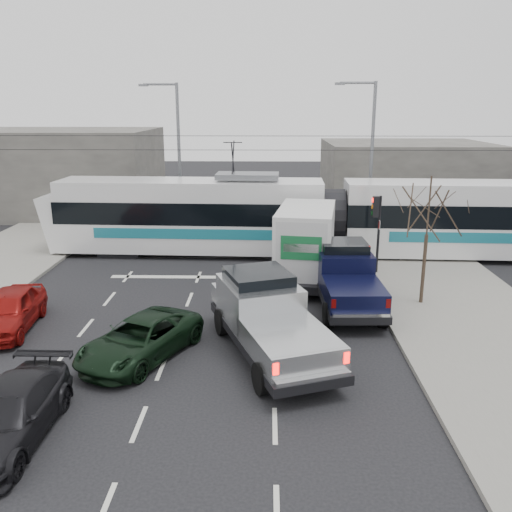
{
  "coord_description": "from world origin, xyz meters",
  "views": [
    {
      "loc": [
        1.48,
        -17.85,
        7.69
      ],
      "look_at": [
        1.03,
        3.26,
        1.8
      ],
      "focal_mm": 38.0,
      "sensor_mm": 36.0,
      "label": 1
    }
  ],
  "objects_px": {
    "red_car": "(9,310)",
    "dark_car": "(9,415)",
    "street_lamp_near": "(369,152)",
    "street_lamp_far": "(176,149)",
    "tram": "(332,217)",
    "traffic_signal": "(377,218)",
    "silver_pickup": "(267,315)",
    "navy_pickup": "(346,276)",
    "bare_tree": "(429,212)",
    "green_car": "(140,339)",
    "box_truck": "(307,243)"
  },
  "relations": [
    {
      "from": "street_lamp_near",
      "to": "dark_car",
      "type": "xyz_separation_m",
      "value": [
        -11.9,
        -20.71,
        -4.46
      ]
    },
    {
      "from": "tram",
      "to": "box_truck",
      "type": "xyz_separation_m",
      "value": [
        -1.61,
        -4.01,
        -0.4
      ]
    },
    {
      "from": "silver_pickup",
      "to": "green_car",
      "type": "distance_m",
      "value": 4.05
    },
    {
      "from": "silver_pickup",
      "to": "navy_pickup",
      "type": "xyz_separation_m",
      "value": [
        3.1,
        4.17,
        -0.01
      ]
    },
    {
      "from": "bare_tree",
      "to": "dark_car",
      "type": "height_order",
      "value": "bare_tree"
    },
    {
      "from": "box_truck",
      "to": "green_car",
      "type": "height_order",
      "value": "box_truck"
    },
    {
      "from": "street_lamp_near",
      "to": "tram",
      "type": "bearing_deg",
      "value": -120.9
    },
    {
      "from": "street_lamp_far",
      "to": "tram",
      "type": "height_order",
      "value": "street_lamp_far"
    },
    {
      "from": "traffic_signal",
      "to": "red_car",
      "type": "height_order",
      "value": "traffic_signal"
    },
    {
      "from": "street_lamp_far",
      "to": "navy_pickup",
      "type": "distance_m",
      "value": 16.57
    },
    {
      "from": "navy_pickup",
      "to": "green_car",
      "type": "bearing_deg",
      "value": -147.44
    },
    {
      "from": "bare_tree",
      "to": "tram",
      "type": "distance_m",
      "value": 8.09
    },
    {
      "from": "red_car",
      "to": "dark_car",
      "type": "bearing_deg",
      "value": -70.96
    },
    {
      "from": "tram",
      "to": "red_car",
      "type": "distance_m",
      "value": 16.12
    },
    {
      "from": "traffic_signal",
      "to": "tram",
      "type": "bearing_deg",
      "value": 115.05
    },
    {
      "from": "box_truck",
      "to": "red_car",
      "type": "xyz_separation_m",
      "value": [
        -10.87,
        -6.11,
        -0.96
      ]
    },
    {
      "from": "traffic_signal",
      "to": "street_lamp_near",
      "type": "xyz_separation_m",
      "value": [
        0.84,
        7.5,
        2.37
      ]
    },
    {
      "from": "navy_pickup",
      "to": "green_car",
      "type": "height_order",
      "value": "navy_pickup"
    },
    {
      "from": "bare_tree",
      "to": "street_lamp_far",
      "type": "bearing_deg",
      "value": 131.12
    },
    {
      "from": "tram",
      "to": "silver_pickup",
      "type": "relative_size",
      "value": 4.08
    },
    {
      "from": "silver_pickup",
      "to": "red_car",
      "type": "bearing_deg",
      "value": 151.11
    },
    {
      "from": "street_lamp_far",
      "to": "traffic_signal",
      "type": "bearing_deg",
      "value": -41.72
    },
    {
      "from": "street_lamp_far",
      "to": "tram",
      "type": "relative_size",
      "value": 0.31
    },
    {
      "from": "silver_pickup",
      "to": "navy_pickup",
      "type": "relative_size",
      "value": 1.21
    },
    {
      "from": "street_lamp_near",
      "to": "silver_pickup",
      "type": "relative_size",
      "value": 1.27
    },
    {
      "from": "bare_tree",
      "to": "tram",
      "type": "bearing_deg",
      "value": 110.19
    },
    {
      "from": "silver_pickup",
      "to": "bare_tree",
      "type": "bearing_deg",
      "value": 14.72
    },
    {
      "from": "traffic_signal",
      "to": "box_truck",
      "type": "distance_m",
      "value": 3.43
    },
    {
      "from": "street_lamp_near",
      "to": "navy_pickup",
      "type": "distance_m",
      "value": 12.46
    },
    {
      "from": "bare_tree",
      "to": "green_car",
      "type": "bearing_deg",
      "value": -154.38
    },
    {
      "from": "silver_pickup",
      "to": "green_car",
      "type": "relative_size",
      "value": 1.53
    },
    {
      "from": "tram",
      "to": "green_car",
      "type": "height_order",
      "value": "tram"
    },
    {
      "from": "bare_tree",
      "to": "green_car",
      "type": "height_order",
      "value": "bare_tree"
    },
    {
      "from": "dark_car",
      "to": "traffic_signal",
      "type": "bearing_deg",
      "value": 50.76
    },
    {
      "from": "silver_pickup",
      "to": "dark_car",
      "type": "bearing_deg",
      "value": -160.02
    },
    {
      "from": "street_lamp_far",
      "to": "box_truck",
      "type": "relative_size",
      "value": 1.27
    },
    {
      "from": "red_car",
      "to": "dark_car",
      "type": "relative_size",
      "value": 0.94
    },
    {
      "from": "navy_pickup",
      "to": "silver_pickup",
      "type": "bearing_deg",
      "value": -128.38
    },
    {
      "from": "street_lamp_near",
      "to": "box_truck",
      "type": "xyz_separation_m",
      "value": [
        -4.05,
        -8.09,
        -3.43
      ]
    },
    {
      "from": "traffic_signal",
      "to": "box_truck",
      "type": "relative_size",
      "value": 0.51
    },
    {
      "from": "traffic_signal",
      "to": "red_car",
      "type": "bearing_deg",
      "value": -154.54
    },
    {
      "from": "street_lamp_far",
      "to": "red_car",
      "type": "bearing_deg",
      "value": -101.91
    },
    {
      "from": "bare_tree",
      "to": "dark_car",
      "type": "distance_m",
      "value": 15.59
    },
    {
      "from": "red_car",
      "to": "silver_pickup",
      "type": "bearing_deg",
      "value": -15.09
    },
    {
      "from": "box_truck",
      "to": "traffic_signal",
      "type": "bearing_deg",
      "value": 18.9
    },
    {
      "from": "traffic_signal",
      "to": "navy_pickup",
      "type": "height_order",
      "value": "traffic_signal"
    },
    {
      "from": "bare_tree",
      "to": "tram",
      "type": "height_order",
      "value": "tram"
    },
    {
      "from": "silver_pickup",
      "to": "box_truck",
      "type": "relative_size",
      "value": 1.0
    },
    {
      "from": "street_lamp_near",
      "to": "tram",
      "type": "xyz_separation_m",
      "value": [
        -2.44,
        -4.08,
        -3.03
      ]
    },
    {
      "from": "tram",
      "to": "bare_tree",
      "type": "bearing_deg",
      "value": -67.66
    }
  ]
}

